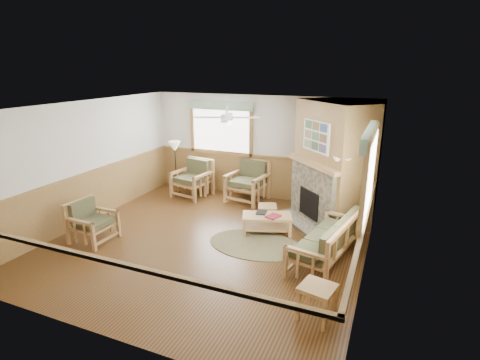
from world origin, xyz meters
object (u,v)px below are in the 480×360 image
at_px(coffee_table, 267,224).
at_px(end_table_sofa, 317,302).
at_px(end_table_chairs, 202,185).
at_px(armchair_back_left, 192,179).
at_px(sofa, 327,240).
at_px(footstool, 267,213).
at_px(floor_lamp_left, 176,168).
at_px(floor_lamp_right, 340,197).
at_px(armchair_left, 93,222).
at_px(armchair_back_right, 247,182).

bearing_deg(coffee_table, end_table_sofa, -77.33).
bearing_deg(end_table_sofa, end_table_chairs, 134.30).
bearing_deg(armchair_back_left, end_table_sofa, -32.90).
height_order(sofa, end_table_chairs, sofa).
bearing_deg(footstool, floor_lamp_left, 164.32).
relative_size(armchair_back_left, floor_lamp_right, 0.58).
distance_m(armchair_left, floor_lamp_right, 5.02).
height_order(sofa, floor_lamp_right, floor_lamp_right).
bearing_deg(end_table_chairs, armchair_back_left, -124.78).
bearing_deg(armchair_left, footstool, -49.08).
xyz_separation_m(armchair_left, floor_lamp_left, (-0.03, 3.18, 0.32)).
bearing_deg(armchair_left, armchair_back_left, -6.73).
bearing_deg(floor_lamp_left, armchair_back_right, 6.64).
distance_m(armchair_back_left, footstool, 2.57).
relative_size(armchair_back_left, armchair_back_right, 0.96).
xyz_separation_m(coffee_table, floor_lamp_left, (-3.14, 1.48, 0.53)).
relative_size(sofa, armchair_back_right, 1.84).
bearing_deg(armchair_back_right, sofa, -36.23).
xyz_separation_m(armchair_left, end_table_chairs, (0.65, 3.41, -0.15)).
relative_size(sofa, armchair_left, 2.26).
distance_m(end_table_chairs, floor_lamp_right, 4.09).
xyz_separation_m(sofa, armchair_back_left, (-4.01, 2.21, 0.06)).
bearing_deg(footstool, sofa, -41.36).
distance_m(end_table_chairs, end_table_sofa, 5.75).
height_order(end_table_chairs, end_table_sofa, end_table_chairs).
height_order(sofa, armchair_back_right, armchair_back_right).
bearing_deg(end_table_sofa, armchair_back_right, 123.06).
bearing_deg(footstool, coffee_table, -72.05).
height_order(sofa, coffee_table, sofa).
relative_size(end_table_chairs, floor_lamp_right, 0.32).
xyz_separation_m(armchair_back_left, floor_lamp_right, (4.02, -0.98, 0.35)).
bearing_deg(floor_lamp_left, armchair_left, -89.48).
distance_m(armchair_left, footstool, 3.74).
distance_m(coffee_table, floor_lamp_right, 1.60).
bearing_deg(sofa, end_table_sofa, 17.19).
bearing_deg(armchair_back_left, end_table_chairs, 65.08).
distance_m(armchair_left, end_table_chairs, 3.48).
xyz_separation_m(coffee_table, footstool, (-0.21, 0.66, -0.03)).
bearing_deg(end_table_sofa, sofa, 95.87).
relative_size(end_table_sofa, floor_lamp_left, 0.35).
xyz_separation_m(armchair_back_left, end_table_chairs, (0.17, 0.24, -0.23)).
relative_size(armchair_back_right, coffee_table, 1.01).
distance_m(armchair_back_left, armchair_left, 3.20).
bearing_deg(armchair_back_left, floor_lamp_right, -3.86).
height_order(armchair_left, floor_lamp_left, floor_lamp_left).
bearing_deg(armchair_left, end_table_chairs, -8.91).
distance_m(armchair_back_right, end_table_sofa, 4.91).
xyz_separation_m(armchair_back_left, armchair_left, (-0.48, -3.17, -0.07)).
xyz_separation_m(armchair_back_right, floor_lamp_right, (2.52, -1.23, 0.33)).
xyz_separation_m(armchair_back_left, armchair_back_right, (1.51, 0.24, 0.02)).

